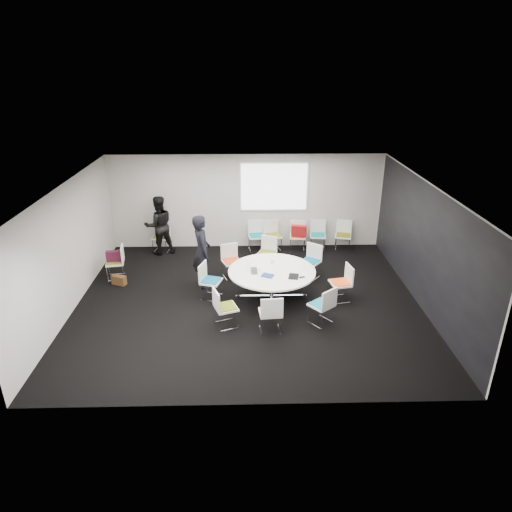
{
  "coord_description": "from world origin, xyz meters",
  "views": [
    {
      "loc": [
        -0.05,
        -9.47,
        5.3
      ],
      "look_at": [
        0.2,
        0.4,
        1.0
      ],
      "focal_mm": 32.0,
      "sensor_mm": 36.0,
      "label": 1
    }
  ],
  "objects_px": {
    "chair_back_e": "(343,241)",
    "chair_spare_left": "(116,268)",
    "chair_ring_a": "(340,289)",
    "chair_ring_b": "(310,268)",
    "conference_table": "(272,278)",
    "chair_ring_d": "(232,267)",
    "chair_ring_f": "(226,315)",
    "chair_back_b": "(273,241)",
    "chair_ring_g": "(270,320)",
    "chair_back_a": "(257,241)",
    "chair_back_d": "(318,241)",
    "chair_back_c": "(298,241)",
    "chair_ring_c": "(267,259)",
    "brown_bag": "(119,280)",
    "chair_ring_e": "(211,287)",
    "laptop": "(256,271)",
    "person_main": "(202,251)",
    "chair_ring_h": "(321,312)",
    "maroon_bag": "(114,256)",
    "cup": "(272,262)",
    "chair_person_back": "(162,242)"
  },
  "relations": [
    {
      "from": "chair_spare_left",
      "to": "conference_table",
      "type": "bearing_deg",
      "value": -116.05
    },
    {
      "from": "chair_ring_g",
      "to": "chair_ring_d",
      "type": "bearing_deg",
      "value": 103.53
    },
    {
      "from": "chair_ring_c",
      "to": "brown_bag",
      "type": "height_order",
      "value": "chair_ring_c"
    },
    {
      "from": "conference_table",
      "to": "chair_back_a",
      "type": "bearing_deg",
      "value": 95.38
    },
    {
      "from": "chair_back_e",
      "to": "maroon_bag",
      "type": "distance_m",
      "value": 6.55
    },
    {
      "from": "chair_ring_f",
      "to": "chair_ring_g",
      "type": "distance_m",
      "value": 0.98
    },
    {
      "from": "brown_bag",
      "to": "chair_back_d",
      "type": "bearing_deg",
      "value": 22.15
    },
    {
      "from": "chair_back_c",
      "to": "chair_ring_g",
      "type": "bearing_deg",
      "value": 83.11
    },
    {
      "from": "chair_ring_f",
      "to": "laptop",
      "type": "relative_size",
      "value": 2.44
    },
    {
      "from": "chair_ring_d",
      "to": "conference_table",
      "type": "bearing_deg",
      "value": 109.41
    },
    {
      "from": "chair_ring_h",
      "to": "maroon_bag",
      "type": "height_order",
      "value": "chair_ring_h"
    },
    {
      "from": "chair_ring_g",
      "to": "chair_ring_h",
      "type": "relative_size",
      "value": 1.0
    },
    {
      "from": "chair_back_e",
      "to": "chair_spare_left",
      "type": "relative_size",
      "value": 1.0
    },
    {
      "from": "chair_ring_b",
      "to": "chair_back_d",
      "type": "distance_m",
      "value": 1.95
    },
    {
      "from": "chair_back_d",
      "to": "chair_back_c",
      "type": "bearing_deg",
      "value": 10.15
    },
    {
      "from": "chair_ring_d",
      "to": "chair_back_e",
      "type": "bearing_deg",
      "value": -171.74
    },
    {
      "from": "chair_back_a",
      "to": "laptop",
      "type": "bearing_deg",
      "value": 81.27
    },
    {
      "from": "chair_ring_b",
      "to": "chair_ring_c",
      "type": "xyz_separation_m",
      "value": [
        -1.11,
        0.57,
        0.0
      ]
    },
    {
      "from": "chair_ring_h",
      "to": "chair_ring_e",
      "type": "bearing_deg",
      "value": 114.61
    },
    {
      "from": "chair_ring_e",
      "to": "chair_back_e",
      "type": "height_order",
      "value": "same"
    },
    {
      "from": "chair_ring_g",
      "to": "maroon_bag",
      "type": "bearing_deg",
      "value": 140.99
    },
    {
      "from": "brown_bag",
      "to": "chair_ring_d",
      "type": "bearing_deg",
      "value": 7.13
    },
    {
      "from": "chair_ring_h",
      "to": "chair_back_e",
      "type": "distance_m",
      "value": 4.32
    },
    {
      "from": "chair_ring_b",
      "to": "chair_ring_f",
      "type": "height_order",
      "value": "same"
    },
    {
      "from": "conference_table",
      "to": "chair_ring_a",
      "type": "distance_m",
      "value": 1.64
    },
    {
      "from": "chair_ring_d",
      "to": "chair_ring_b",
      "type": "bearing_deg",
      "value": 157.83
    },
    {
      "from": "person_main",
      "to": "chair_back_c",
      "type": "bearing_deg",
      "value": -65.18
    },
    {
      "from": "chair_back_d",
      "to": "laptop",
      "type": "height_order",
      "value": "chair_back_d"
    },
    {
      "from": "conference_table",
      "to": "chair_back_c",
      "type": "height_order",
      "value": "chair_back_c"
    },
    {
      "from": "chair_ring_h",
      "to": "cup",
      "type": "distance_m",
      "value": 1.9
    },
    {
      "from": "chair_ring_h",
      "to": "person_main",
      "type": "distance_m",
      "value": 3.34
    },
    {
      "from": "chair_ring_e",
      "to": "brown_bag",
      "type": "xyz_separation_m",
      "value": [
        -2.39,
        0.76,
        -0.16
      ]
    },
    {
      "from": "chair_ring_f",
      "to": "chair_back_b",
      "type": "relative_size",
      "value": 1.0
    },
    {
      "from": "chair_ring_c",
      "to": "chair_back_a",
      "type": "xyz_separation_m",
      "value": [
        -0.24,
        1.32,
        0.0
      ]
    },
    {
      "from": "chair_ring_f",
      "to": "person_main",
      "type": "height_order",
      "value": "person_main"
    },
    {
      "from": "chair_ring_b",
      "to": "chair_back_e",
      "type": "distance_m",
      "value": 2.23
    },
    {
      "from": "chair_ring_e",
      "to": "chair_ring_h",
      "type": "xyz_separation_m",
      "value": [
        2.46,
        -1.21,
        0.0
      ]
    },
    {
      "from": "chair_ring_a",
      "to": "laptop",
      "type": "relative_size",
      "value": 2.44
    },
    {
      "from": "conference_table",
      "to": "chair_ring_b",
      "type": "xyz_separation_m",
      "value": [
        1.07,
        1.1,
        -0.24
      ]
    },
    {
      "from": "chair_back_d",
      "to": "chair_person_back",
      "type": "distance_m",
      "value": 4.65
    },
    {
      "from": "chair_spare_left",
      "to": "chair_back_a",
      "type": "bearing_deg",
      "value": -73.36
    },
    {
      "from": "chair_ring_a",
      "to": "chair_ring_b",
      "type": "height_order",
      "value": "same"
    },
    {
      "from": "chair_ring_b",
      "to": "chair_back_b",
      "type": "bearing_deg",
      "value": -27.48
    },
    {
      "from": "chair_ring_h",
      "to": "chair_spare_left",
      "type": "relative_size",
      "value": 1.0
    },
    {
      "from": "chair_back_b",
      "to": "chair_spare_left",
      "type": "height_order",
      "value": "same"
    },
    {
      "from": "chair_ring_d",
      "to": "chair_spare_left",
      "type": "height_order",
      "value": "same"
    },
    {
      "from": "chair_ring_f",
      "to": "chair_ring_g",
      "type": "height_order",
      "value": "same"
    },
    {
      "from": "chair_ring_g",
      "to": "chair_back_a",
      "type": "xyz_separation_m",
      "value": [
        -0.18,
        4.45,
        0.0
      ]
    },
    {
      "from": "chair_back_b",
      "to": "maroon_bag",
      "type": "height_order",
      "value": "chair_back_b"
    },
    {
      "from": "chair_ring_b",
      "to": "chair_back_b",
      "type": "relative_size",
      "value": 1.0
    }
  ]
}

